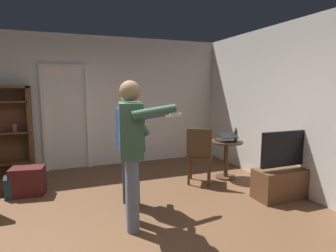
{
  "coord_description": "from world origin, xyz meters",
  "views": [
    {
      "loc": [
        -0.38,
        -3.01,
        1.7
      ],
      "look_at": [
        0.96,
        0.48,
        1.17
      ],
      "focal_mm": 29.84,
      "sensor_mm": 36.0,
      "label": 1
    }
  ],
  "objects_px": {
    "bookshelf": "(4,128)",
    "laptop": "(226,139)",
    "side_table": "(226,153)",
    "suitcase_dark": "(28,181)",
    "wooden_chair": "(199,153)",
    "person_striped_shirt": "(131,142)",
    "suitcase_small": "(22,184)",
    "tv_flatscreen": "(284,178)",
    "bottle_on_table": "(236,136)",
    "person_blue_shirt": "(132,143)"
  },
  "relations": [
    {
      "from": "bottle_on_table",
      "to": "wooden_chair",
      "type": "bearing_deg",
      "value": -177.43
    },
    {
      "from": "wooden_chair",
      "to": "person_blue_shirt",
      "type": "xyz_separation_m",
      "value": [
        -1.44,
        -1.05,
        0.49
      ]
    },
    {
      "from": "tv_flatscreen",
      "to": "laptop",
      "type": "distance_m",
      "value": 1.22
    },
    {
      "from": "laptop",
      "to": "wooden_chair",
      "type": "xyz_separation_m",
      "value": [
        -0.58,
        -0.07,
        -0.21
      ]
    },
    {
      "from": "side_table",
      "to": "person_blue_shirt",
      "type": "relative_size",
      "value": 0.4
    },
    {
      "from": "side_table",
      "to": "suitcase_dark",
      "type": "xyz_separation_m",
      "value": [
        -3.36,
        0.4,
        -0.25
      ]
    },
    {
      "from": "suitcase_dark",
      "to": "suitcase_small",
      "type": "distance_m",
      "value": 0.13
    },
    {
      "from": "laptop",
      "to": "suitcase_small",
      "type": "distance_m",
      "value": 3.51
    },
    {
      "from": "tv_flatscreen",
      "to": "person_striped_shirt",
      "type": "bearing_deg",
      "value": 166.25
    },
    {
      "from": "side_table",
      "to": "person_striped_shirt",
      "type": "distance_m",
      "value": 2.06
    },
    {
      "from": "tv_flatscreen",
      "to": "suitcase_small",
      "type": "xyz_separation_m",
      "value": [
        -3.78,
        1.59,
        -0.15
      ]
    },
    {
      "from": "wooden_chair",
      "to": "person_striped_shirt",
      "type": "relative_size",
      "value": 0.61
    },
    {
      "from": "bookshelf",
      "to": "suitcase_small",
      "type": "xyz_separation_m",
      "value": [
        0.37,
        -1.04,
        -0.77
      ]
    },
    {
      "from": "laptop",
      "to": "person_striped_shirt",
      "type": "height_order",
      "value": "person_striped_shirt"
    },
    {
      "from": "laptop",
      "to": "person_striped_shirt",
      "type": "bearing_deg",
      "value": -164.64
    },
    {
      "from": "wooden_chair",
      "to": "suitcase_small",
      "type": "bearing_deg",
      "value": 168.26
    },
    {
      "from": "bookshelf",
      "to": "bottle_on_table",
      "type": "relative_size",
      "value": 6.8
    },
    {
      "from": "tv_flatscreen",
      "to": "suitcase_dark",
      "type": "relative_size",
      "value": 2.15
    },
    {
      "from": "side_table",
      "to": "person_striped_shirt",
      "type": "relative_size",
      "value": 0.43
    },
    {
      "from": "suitcase_small",
      "to": "bottle_on_table",
      "type": "bearing_deg",
      "value": -15.81
    },
    {
      "from": "person_blue_shirt",
      "to": "suitcase_small",
      "type": "height_order",
      "value": "person_blue_shirt"
    },
    {
      "from": "bottle_on_table",
      "to": "suitcase_small",
      "type": "bearing_deg",
      "value": 171.22
    },
    {
      "from": "bookshelf",
      "to": "person_blue_shirt",
      "type": "relative_size",
      "value": 0.96
    },
    {
      "from": "bookshelf",
      "to": "wooden_chair",
      "type": "height_order",
      "value": "bookshelf"
    },
    {
      "from": "suitcase_dark",
      "to": "laptop",
      "type": "bearing_deg",
      "value": 0.35
    },
    {
      "from": "tv_flatscreen",
      "to": "laptop",
      "type": "xyz_separation_m",
      "value": [
        -0.36,
        1.07,
        0.45
      ]
    },
    {
      "from": "suitcase_small",
      "to": "side_table",
      "type": "bearing_deg",
      "value": -14.86
    },
    {
      "from": "laptop",
      "to": "wooden_chair",
      "type": "bearing_deg",
      "value": -173.08
    },
    {
      "from": "tv_flatscreen",
      "to": "laptop",
      "type": "relative_size",
      "value": 2.99
    },
    {
      "from": "suitcase_dark",
      "to": "wooden_chair",
      "type": "bearing_deg",
      "value": -2.68
    },
    {
      "from": "laptop",
      "to": "suitcase_dark",
      "type": "height_order",
      "value": "laptop"
    },
    {
      "from": "bookshelf",
      "to": "tv_flatscreen",
      "type": "xyz_separation_m",
      "value": [
        4.14,
        -2.63,
        -0.63
      ]
    },
    {
      "from": "person_striped_shirt",
      "to": "side_table",
      "type": "bearing_deg",
      "value": 16.29
    },
    {
      "from": "person_striped_shirt",
      "to": "wooden_chair",
      "type": "bearing_deg",
      "value": 18.93
    },
    {
      "from": "side_table",
      "to": "suitcase_small",
      "type": "height_order",
      "value": "side_table"
    },
    {
      "from": "tv_flatscreen",
      "to": "suitcase_small",
      "type": "height_order",
      "value": "tv_flatscreen"
    },
    {
      "from": "side_table",
      "to": "wooden_chair",
      "type": "distance_m",
      "value": 0.63
    },
    {
      "from": "bookshelf",
      "to": "laptop",
      "type": "bearing_deg",
      "value": -22.42
    },
    {
      "from": "laptop",
      "to": "bottle_on_table",
      "type": "height_order",
      "value": "bottle_on_table"
    },
    {
      "from": "person_striped_shirt",
      "to": "person_blue_shirt",
      "type": "bearing_deg",
      "value": -102.2
    },
    {
      "from": "tv_flatscreen",
      "to": "suitcase_dark",
      "type": "bearing_deg",
      "value": 157.62
    },
    {
      "from": "side_table",
      "to": "bottle_on_table",
      "type": "height_order",
      "value": "bottle_on_table"
    },
    {
      "from": "person_blue_shirt",
      "to": "tv_flatscreen",
      "type": "bearing_deg",
      "value": 1.19
    },
    {
      "from": "side_table",
      "to": "bottle_on_table",
      "type": "bearing_deg",
      "value": -29.74
    },
    {
      "from": "suitcase_dark",
      "to": "suitcase_small",
      "type": "xyz_separation_m",
      "value": [
        -0.09,
        0.07,
        -0.07
      ]
    },
    {
      "from": "tv_flatscreen",
      "to": "bottle_on_table",
      "type": "distance_m",
      "value": 1.17
    },
    {
      "from": "bookshelf",
      "to": "side_table",
      "type": "relative_size",
      "value": 2.44
    },
    {
      "from": "person_striped_shirt",
      "to": "laptop",
      "type": "bearing_deg",
      "value": 15.36
    },
    {
      "from": "bookshelf",
      "to": "suitcase_small",
      "type": "relative_size",
      "value": 3.4
    },
    {
      "from": "laptop",
      "to": "suitcase_small",
      "type": "height_order",
      "value": "laptop"
    }
  ]
}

